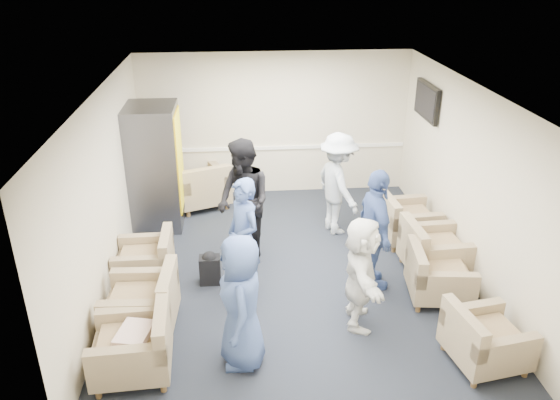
{
  "coord_description": "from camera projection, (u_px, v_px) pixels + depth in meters",
  "views": [
    {
      "loc": [
        -0.75,
        -6.85,
        4.31
      ],
      "look_at": [
        -0.14,
        0.2,
        1.08
      ],
      "focal_mm": 35.0,
      "sensor_mm": 36.0,
      "label": 1
    }
  ],
  "objects": [
    {
      "name": "floor",
      "position": [
        291.0,
        271.0,
        8.05
      ],
      "size": [
        6.0,
        6.0,
        0.0
      ],
      "primitive_type": "plane",
      "color": "black",
      "rests_on": "ground"
    },
    {
      "name": "ceiling",
      "position": [
        293.0,
        90.0,
        6.93
      ],
      "size": [
        6.0,
        6.0,
        0.0
      ],
      "primitive_type": "plane",
      "rotation": [
        3.14,
        0.0,
        0.0
      ],
      "color": "silver",
      "rests_on": "back_wall"
    },
    {
      "name": "back_wall",
      "position": [
        275.0,
        125.0,
        10.21
      ],
      "size": [
        5.0,
        0.02,
        2.7
      ],
      "primitive_type": "cube",
      "color": "beige",
      "rests_on": "floor"
    },
    {
      "name": "front_wall",
      "position": [
        327.0,
        322.0,
        4.78
      ],
      "size": [
        5.0,
        0.02,
        2.7
      ],
      "primitive_type": "cube",
      "color": "beige",
      "rests_on": "floor"
    },
    {
      "name": "left_wall",
      "position": [
        106.0,
        194.0,
        7.3
      ],
      "size": [
        0.02,
        6.0,
        2.7
      ],
      "primitive_type": "cube",
      "color": "beige",
      "rests_on": "floor"
    },
    {
      "name": "right_wall",
      "position": [
        468.0,
        182.0,
        7.69
      ],
      "size": [
        0.02,
        6.0,
        2.7
      ],
      "primitive_type": "cube",
      "color": "beige",
      "rests_on": "floor"
    },
    {
      "name": "chair_rail",
      "position": [
        275.0,
        148.0,
        10.38
      ],
      "size": [
        4.98,
        0.04,
        0.06
      ],
      "primitive_type": "cube",
      "color": "white",
      "rests_on": "back_wall"
    },
    {
      "name": "tv",
      "position": [
        427.0,
        101.0,
        9.02
      ],
      "size": [
        0.1,
        1.0,
        0.58
      ],
      "color": "black",
      "rests_on": "right_wall"
    },
    {
      "name": "armchair_left_near",
      "position": [
        137.0,
        348.0,
        6.0
      ],
      "size": [
        0.88,
        0.88,
        0.67
      ],
      "rotation": [
        0.0,
        0.0,
        -1.52
      ],
      "color": "#8B775A",
      "rests_on": "floor"
    },
    {
      "name": "armchair_left_mid",
      "position": [
        146.0,
        304.0,
        6.73
      ],
      "size": [
        0.89,
        0.89,
        0.68
      ],
      "rotation": [
        0.0,
        0.0,
        -1.62
      ],
      "color": "#8B775A",
      "rests_on": "floor"
    },
    {
      "name": "armchair_left_far",
      "position": [
        148.0,
        261.0,
        7.72
      ],
      "size": [
        0.78,
        0.78,
        0.62
      ],
      "rotation": [
        0.0,
        0.0,
        -1.56
      ],
      "color": "#8B775A",
      "rests_on": "floor"
    },
    {
      "name": "armchair_right_near",
      "position": [
        482.0,
        341.0,
        6.14
      ],
      "size": [
        0.91,
        0.91,
        0.63
      ],
      "rotation": [
        0.0,
        0.0,
        1.74
      ],
      "color": "#8B775A",
      "rests_on": "floor"
    },
    {
      "name": "armchair_right_midnear",
      "position": [
        436.0,
        277.0,
        7.32
      ],
      "size": [
        0.9,
        0.9,
        0.64
      ],
      "rotation": [
        0.0,
        0.0,
        1.45
      ],
      "color": "#8B775A",
      "rests_on": "floor"
    },
    {
      "name": "armchair_right_midfar",
      "position": [
        431.0,
        252.0,
        7.9
      ],
      "size": [
        0.9,
        0.9,
        0.69
      ],
      "rotation": [
        0.0,
        0.0,
        1.62
      ],
      "color": "#8B775A",
      "rests_on": "floor"
    },
    {
      "name": "armchair_right_far",
      "position": [
        404.0,
        222.0,
        8.8
      ],
      "size": [
        0.91,
        0.91,
        0.67
      ],
      "rotation": [
        0.0,
        0.0,
        1.65
      ],
      "color": "#8B775A",
      "rests_on": "floor"
    },
    {
      "name": "armchair_corner",
      "position": [
        202.0,
        188.0,
        9.97
      ],
      "size": [
        1.17,
        1.17,
        0.73
      ],
      "rotation": [
        0.0,
        0.0,
        3.5
      ],
      "color": "#8B775A",
      "rests_on": "floor"
    },
    {
      "name": "vending_machine",
      "position": [
        155.0,
        167.0,
        9.08
      ],
      "size": [
        0.84,
        0.98,
        2.08
      ],
      "color": "#515159",
      "rests_on": "floor"
    },
    {
      "name": "backpack",
      "position": [
        210.0,
        267.0,
        7.68
      ],
      "size": [
        0.29,
        0.21,
        0.5
      ],
      "rotation": [
        0.0,
        0.0,
        0.0
      ],
      "color": "black",
      "rests_on": "floor"
    },
    {
      "name": "pillow",
      "position": [
        135.0,
        335.0,
        5.93
      ],
      "size": [
        0.43,
        0.51,
        0.13
      ],
      "primitive_type": "cube",
      "rotation": [
        0.0,
        0.0,
        -1.8
      ],
      "color": "silver",
      "rests_on": "armchair_left_near"
    },
    {
      "name": "person_front_left",
      "position": [
        241.0,
        302.0,
        5.98
      ],
      "size": [
        0.52,
        0.79,
        1.61
      ],
      "primitive_type": "imported",
      "rotation": [
        0.0,
        0.0,
        -1.56
      ],
      "color": "#3D5594",
      "rests_on": "floor"
    },
    {
      "name": "person_mid_left",
      "position": [
        244.0,
        238.0,
        7.24
      ],
      "size": [
        0.65,
        0.73,
        1.68
      ],
      "primitive_type": "imported",
      "rotation": [
        0.0,
        0.0,
        -1.05
      ],
      "color": "#3D5594",
      "rests_on": "floor"
    },
    {
      "name": "person_back_left",
      "position": [
        244.0,
        201.0,
        8.07
      ],
      "size": [
        1.08,
        1.15,
        1.87
      ],
      "primitive_type": "imported",
      "rotation": [
        0.0,
        0.0,
        -1.02
      ],
      "color": "black",
      "rests_on": "floor"
    },
    {
      "name": "person_back_right",
      "position": [
        338.0,
        184.0,
        8.88
      ],
      "size": [
        0.94,
        1.25,
        1.71
      ],
      "primitive_type": "imported",
      "rotation": [
        0.0,
        0.0,
        1.88
      ],
      "color": "white",
      "rests_on": "floor"
    },
    {
      "name": "person_mid_right",
      "position": [
        375.0,
        230.0,
        7.37
      ],
      "size": [
        0.5,
        1.05,
        1.74
      ],
      "primitive_type": "imported",
      "rotation": [
        0.0,
        0.0,
        1.65
      ],
      "color": "#3D5594",
      "rests_on": "floor"
    },
    {
      "name": "person_front_right",
      "position": [
        361.0,
        273.0,
        6.66
      ],
      "size": [
        0.63,
        1.41,
        1.47
      ],
      "primitive_type": "imported",
      "rotation": [
        0.0,
        0.0,
        1.42
      ],
      "color": "white",
      "rests_on": "floor"
    }
  ]
}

